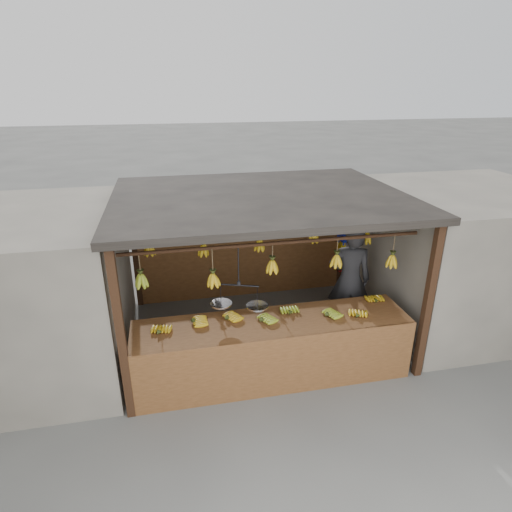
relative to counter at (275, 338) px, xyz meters
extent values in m
plane|color=#5B5B57|center=(0.06, 1.23, -0.72)|extent=(80.00, 80.00, 0.00)
cube|color=black|center=(-1.94, -0.27, 0.43)|extent=(0.10, 0.10, 2.30)
cube|color=black|center=(2.06, -0.27, 0.43)|extent=(0.10, 0.10, 2.30)
cube|color=black|center=(-1.94, 2.73, 0.43)|extent=(0.10, 0.10, 2.30)
cube|color=black|center=(2.06, 2.73, 0.43)|extent=(0.10, 0.10, 2.30)
cube|color=black|center=(0.06, 1.23, 1.63)|extent=(4.30, 3.30, 0.10)
cylinder|color=black|center=(0.06, 0.23, 1.28)|extent=(4.00, 0.05, 0.05)
cylinder|color=black|center=(0.06, 1.23, 1.28)|extent=(4.00, 0.05, 0.05)
cylinder|color=black|center=(0.06, 2.23, 1.28)|extent=(4.00, 0.05, 0.05)
cube|color=brown|center=(0.06, 2.73, 0.18)|extent=(4.00, 0.06, 1.80)
cube|color=slate|center=(-3.54, 1.23, 0.43)|extent=(3.00, 3.00, 2.30)
cube|color=slate|center=(3.66, 1.23, 0.43)|extent=(3.00, 3.00, 2.30)
cube|color=brown|center=(0.00, 0.13, 0.14)|extent=(3.81, 0.85, 0.08)
cube|color=brown|center=(0.00, -0.29, -0.27)|extent=(3.81, 0.04, 0.90)
cube|color=black|center=(-1.81, -0.24, -0.31)|extent=(0.07, 0.07, 0.82)
cube|color=black|center=(1.80, -0.24, -0.31)|extent=(0.07, 0.07, 0.82)
cube|color=black|center=(-1.81, 0.51, -0.31)|extent=(0.07, 0.07, 0.82)
cube|color=black|center=(1.80, 0.51, -0.31)|extent=(0.07, 0.07, 0.82)
ellipsoid|color=gold|center=(-1.51, 0.11, 0.21)|extent=(0.23, 0.27, 0.06)
ellipsoid|color=gold|center=(-1.07, 0.28, 0.21)|extent=(0.25, 0.19, 0.06)
ellipsoid|color=gold|center=(-0.60, 0.27, 0.21)|extent=(0.30, 0.28, 0.06)
ellipsoid|color=#92A523|center=(-0.15, 0.12, 0.21)|extent=(0.30, 0.27, 0.06)
ellipsoid|color=#92A523|center=(0.29, 0.25, 0.21)|extent=(0.18, 0.24, 0.06)
ellipsoid|color=#92A523|center=(0.77, 0.07, 0.21)|extent=(0.29, 0.27, 0.06)
ellipsoid|color=gold|center=(1.18, -0.03, 0.21)|extent=(0.26, 0.29, 0.06)
ellipsoid|color=gold|center=(1.63, 0.32, 0.21)|extent=(0.20, 0.26, 0.06)
ellipsoid|color=#92A523|center=(-1.68, 0.24, 0.91)|extent=(0.16, 0.16, 0.28)
ellipsoid|color=gold|center=(-0.79, 0.20, 0.85)|extent=(0.16, 0.16, 0.28)
ellipsoid|color=gold|center=(0.01, 0.27, 0.94)|extent=(0.16, 0.16, 0.28)
ellipsoid|color=gold|center=(0.91, 0.25, 0.95)|extent=(0.16, 0.16, 0.28)
ellipsoid|color=gold|center=(1.72, 0.21, 0.89)|extent=(0.16, 0.16, 0.28)
ellipsoid|color=gold|center=(-1.60, 1.21, 0.95)|extent=(0.16, 0.16, 0.28)
ellipsoid|color=gold|center=(-0.82, 1.23, 0.87)|extent=(0.16, 0.16, 0.28)
ellipsoid|color=gold|center=(0.05, 1.22, 0.89)|extent=(0.16, 0.16, 0.28)
ellipsoid|color=gold|center=(0.93, 1.24, 0.95)|extent=(0.16, 0.16, 0.28)
ellipsoid|color=gold|center=(1.81, 1.18, 0.89)|extent=(0.16, 0.16, 0.28)
ellipsoid|color=gold|center=(-1.60, 2.21, 0.89)|extent=(0.16, 0.16, 0.28)
ellipsoid|color=#92A523|center=(-0.79, 2.21, 0.86)|extent=(0.16, 0.16, 0.28)
ellipsoid|color=gold|center=(0.04, 2.20, 0.86)|extent=(0.16, 0.16, 0.28)
ellipsoid|color=gold|center=(0.87, 2.22, 0.88)|extent=(0.16, 0.16, 0.28)
ellipsoid|color=gold|center=(1.73, 2.23, 0.89)|extent=(0.16, 0.16, 0.28)
cylinder|color=black|center=(-0.45, 0.23, 1.01)|extent=(0.02, 0.02, 0.56)
cylinder|color=black|center=(-0.45, 0.23, 0.73)|extent=(0.52, 0.20, 0.02)
cylinder|color=silver|center=(-0.68, 0.31, 0.43)|extent=(0.29, 0.29, 0.02)
cylinder|color=silver|center=(-0.22, 0.15, 0.43)|extent=(0.29, 0.29, 0.02)
imported|color=#262628|center=(1.51, 1.06, 0.23)|extent=(0.78, 0.60, 1.89)
cube|color=#199926|center=(2.00, 2.58, 0.70)|extent=(0.08, 0.26, 0.34)
cube|color=#1426BF|center=(2.00, 2.58, 0.45)|extent=(0.08, 0.26, 0.34)
cube|color=yellow|center=(2.00, 2.58, 0.16)|extent=(0.08, 0.26, 0.34)
cube|color=red|center=(2.00, 2.58, -0.12)|extent=(0.08, 0.26, 0.34)
camera|label=1|loc=(-1.27, -4.79, 3.22)|focal=30.00mm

